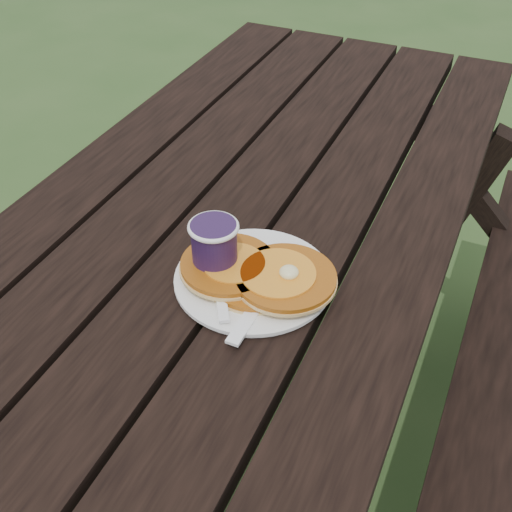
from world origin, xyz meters
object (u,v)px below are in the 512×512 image
at_px(plate, 254,280).
at_px(coffee_cup, 214,247).
at_px(picnic_table, 233,365).
at_px(pancake_stack, 258,274).

xyz_separation_m(plate, coffee_cup, (-0.06, -0.01, 0.05)).
xyz_separation_m(picnic_table, pancake_stack, (0.12, -0.14, 0.41)).
height_order(picnic_table, plate, plate).
bearing_deg(picnic_table, pancake_stack, -49.00).
bearing_deg(plate, picnic_table, 129.40).
relative_size(picnic_table, plate, 7.61).
bearing_deg(coffee_cup, plate, 9.37).
distance_m(picnic_table, coffee_cup, 0.46).
distance_m(plate, pancake_stack, 0.02).
bearing_deg(picnic_table, plate, -50.60).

